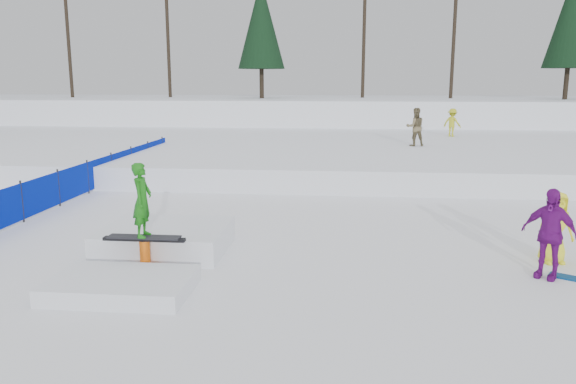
# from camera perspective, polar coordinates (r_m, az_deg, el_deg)

# --- Properties ---
(ground) EXTENTS (120.00, 120.00, 0.00)m
(ground) POSITION_cam_1_polar(r_m,az_deg,el_deg) (11.34, -3.56, -7.39)
(ground) COLOR white
(snow_berm) EXTENTS (60.00, 14.00, 2.40)m
(snow_berm) POSITION_cam_1_polar(r_m,az_deg,el_deg) (40.71, 3.28, 7.85)
(snow_berm) COLOR white
(snow_berm) RESTS_ON ground
(snow_midrise) EXTENTS (50.00, 18.00, 0.80)m
(snow_midrise) POSITION_cam_1_polar(r_m,az_deg,el_deg) (26.86, 1.94, 4.38)
(snow_midrise) COLOR white
(snow_midrise) RESTS_ON ground
(safety_fence) EXTENTS (0.05, 16.00, 1.10)m
(safety_fence) POSITION_cam_1_polar(r_m,az_deg,el_deg) (19.33, -19.66, 1.47)
(safety_fence) COLOR #001599
(safety_fence) RESTS_ON ground
(treeline) EXTENTS (40.24, 4.22, 10.50)m
(treeline) POSITION_cam_1_polar(r_m,az_deg,el_deg) (39.31, 12.70, 16.60)
(treeline) COLOR black
(treeline) RESTS_ON snow_berm
(walker_olive) EXTENTS (0.89, 0.74, 1.65)m
(walker_olive) POSITION_cam_1_polar(r_m,az_deg,el_deg) (25.20, 12.80, 6.46)
(walker_olive) COLOR brown
(walker_olive) RESTS_ON snow_midrise
(walker_ygreen) EXTENTS (1.05, 0.96, 1.42)m
(walker_ygreen) POSITION_cam_1_polar(r_m,az_deg,el_deg) (29.96, 16.34, 6.78)
(walker_ygreen) COLOR gold
(walker_ygreen) RESTS_ON snow_midrise
(spectator_purple) EXTENTS (1.05, 0.93, 1.71)m
(spectator_purple) POSITION_cam_1_polar(r_m,az_deg,el_deg) (11.43, 25.00, -3.84)
(spectator_purple) COLOR #71117D
(spectator_purple) RESTS_ON ground
(spectator_yellow) EXTENTS (0.79, 0.58, 1.47)m
(spectator_yellow) POSITION_cam_1_polar(r_m,az_deg,el_deg) (12.46, 25.51, -3.26)
(spectator_yellow) COLOR #FFFA26
(spectator_yellow) RESTS_ON ground
(jib_rail_feature) EXTENTS (2.60, 4.40, 2.11)m
(jib_rail_feature) POSITION_cam_1_polar(r_m,az_deg,el_deg) (11.77, -13.36, -5.44)
(jib_rail_feature) COLOR white
(jib_rail_feature) RESTS_ON ground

